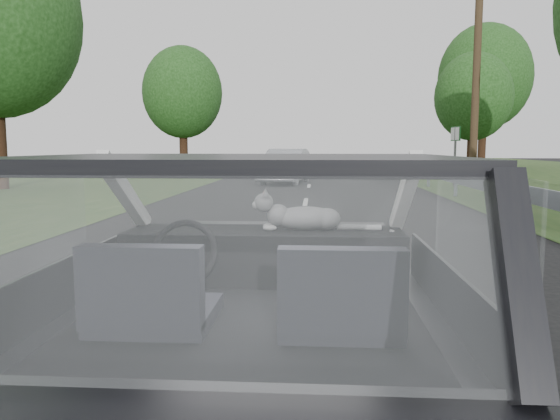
# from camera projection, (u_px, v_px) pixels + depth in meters

# --- Properties ---
(subject_car) EXTENTS (1.80, 4.00, 1.45)m
(subject_car) POSITION_uv_depth(u_px,v_px,m) (252.00, 308.00, 2.57)
(subject_car) COLOR black
(subject_car) RESTS_ON ground
(dashboard) EXTENTS (1.58, 0.45, 0.30)m
(dashboard) POSITION_uv_depth(u_px,v_px,m) (265.00, 255.00, 3.17)
(dashboard) COLOR black
(dashboard) RESTS_ON subject_car
(driver_seat) EXTENTS (0.50, 0.72, 0.42)m
(driver_seat) POSITION_uv_depth(u_px,v_px,m) (149.00, 290.00, 2.29)
(driver_seat) COLOR black
(driver_seat) RESTS_ON subject_car
(passenger_seat) EXTENTS (0.50, 0.72, 0.42)m
(passenger_seat) POSITION_uv_depth(u_px,v_px,m) (341.00, 294.00, 2.24)
(passenger_seat) COLOR black
(passenger_seat) RESTS_ON subject_car
(steering_wheel) EXTENTS (0.36, 0.36, 0.04)m
(steering_wheel) POSITION_uv_depth(u_px,v_px,m) (185.00, 252.00, 2.90)
(steering_wheel) COLOR black
(steering_wheel) RESTS_ON dashboard
(cat) EXTENTS (0.54, 0.22, 0.24)m
(cat) POSITION_uv_depth(u_px,v_px,m) (305.00, 217.00, 3.15)
(cat) COLOR #9F9F9F
(cat) RESTS_ON dashboard
(guardrail) EXTENTS (0.05, 90.00, 0.32)m
(guardrail) POSITION_uv_depth(u_px,v_px,m) (496.00, 187.00, 12.21)
(guardrail) COLOR #8D95A1
(guardrail) RESTS_ON ground
(other_car) EXTENTS (2.30, 4.44, 1.39)m
(other_car) POSITION_uv_depth(u_px,v_px,m) (286.00, 166.00, 22.14)
(other_car) COLOR #A2A5AC
(other_car) RESTS_ON ground
(highway_sign) EXTENTS (0.20, 0.89, 2.22)m
(highway_sign) POSITION_uv_depth(u_px,v_px,m) (455.00, 156.00, 20.45)
(highway_sign) COLOR #195D22
(highway_sign) RESTS_ON ground
(utility_pole) EXTENTS (0.30, 0.30, 8.92)m
(utility_pole) POSITION_uv_depth(u_px,v_px,m) (477.00, 69.00, 20.92)
(utility_pole) COLOR #473421
(utility_pole) RESTS_ON ground
(tree_2) EXTENTS (5.08, 5.08, 6.78)m
(tree_2) POSITION_uv_depth(u_px,v_px,m) (473.00, 114.00, 32.08)
(tree_2) COLOR black
(tree_2) RESTS_ON ground
(tree_3) EXTENTS (6.81, 6.81, 9.97)m
(tree_3) POSITION_uv_depth(u_px,v_px,m) (484.00, 98.00, 39.47)
(tree_3) COLOR black
(tree_3) RESTS_ON ground
(tree_6) EXTENTS (6.29, 6.29, 7.34)m
(tree_6) POSITION_uv_depth(u_px,v_px,m) (183.00, 111.00, 33.37)
(tree_6) COLOR black
(tree_6) RESTS_ON ground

